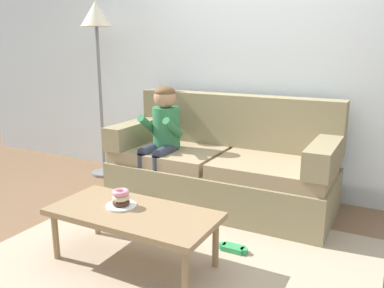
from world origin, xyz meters
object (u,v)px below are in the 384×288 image
Objects in this scene: person_child at (162,133)px; floor_lamp at (97,33)px; couch at (223,166)px; donut at (121,202)px; toy_controller at (233,249)px; coffee_table at (133,216)px.

floor_lamp reaches higher than person_child.
couch is 0.66m from person_child.
couch is 1.06× the size of floor_lamp.
donut is at bearing -72.65° from person_child.
couch is 1.30m from donut.
floor_lamp is at bearing 162.77° from toy_controller.
donut reaches higher than coffee_table.
coffee_table is at bearing -44.35° from floor_lamp.
coffee_table is at bearing -131.21° from toy_controller.
floor_lamp is (-1.57, 0.14, 1.24)m from couch.
donut is 0.88m from toy_controller.
coffee_table is 0.78m from toy_controller.
person_child is at bearing -18.94° from floor_lamp.
donut is 0.53× the size of toy_controller.
coffee_table is 5.07× the size of toy_controller.
donut is at bearing -137.74° from toy_controller.
person_child is at bearing 112.30° from coffee_table.
donut is at bearing -99.01° from couch.
couch is at bearing 80.99° from donut.
toy_controller is at bearing -61.87° from couch.
coffee_table reaches higher than toy_controller.
floor_lamp is at bearing 135.65° from coffee_table.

